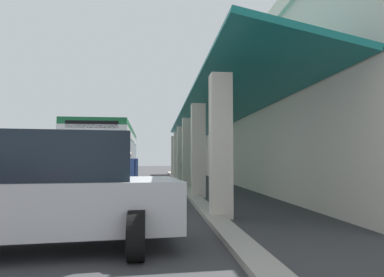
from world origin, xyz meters
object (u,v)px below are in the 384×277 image
(pedestrian, at_px, (128,175))
(potted_palm, at_px, (190,169))
(transit_bus, at_px, (108,153))
(parked_suv_silver, at_px, (34,189))

(pedestrian, distance_m, potted_palm, 19.40)
(transit_bus, height_order, parked_suv_silver, transit_bus)
(parked_suv_silver, bearing_deg, transit_bus, -177.77)
(transit_bus, height_order, pedestrian, transit_bus)
(transit_bus, bearing_deg, pedestrian, 12.22)
(pedestrian, bearing_deg, transit_bus, -167.78)
(parked_suv_silver, relative_size, pedestrian, 2.79)
(transit_bus, distance_m, potted_palm, 12.71)
(transit_bus, distance_m, parked_suv_silver, 12.70)
(transit_bus, xyz_separation_m, parked_suv_silver, (12.66, 0.49, -0.84))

